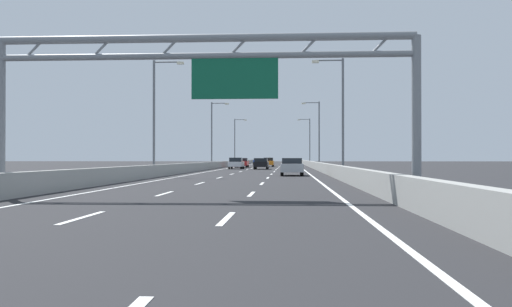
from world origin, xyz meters
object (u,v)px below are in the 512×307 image
object	(u,v)px
streetlamp_left_mid	(157,110)
blue_car	(258,161)
yellow_car	(260,161)
white_car	(236,163)
black_car	(261,164)
streetlamp_left_distant	(236,139)
orange_car	(269,162)
streetlamp_left_far	(213,131)
streetlamp_right_distant	(309,139)
streetlamp_right_mid	(340,109)
streetlamp_right_far	(317,130)
red_car	(242,163)
silver_car	(292,167)
sign_gantry	(208,72)

from	to	relation	value
streetlamp_left_mid	blue_car	size ratio (longest dim) A/B	2.04
yellow_car	streetlamp_left_mid	bearing A→B (deg)	-92.53
white_car	black_car	xyz separation A→B (m)	(3.43, -1.78, -0.03)
streetlamp_left_distant	orange_car	distance (m)	22.62
streetlamp_left_mid	streetlamp_left_far	xyz separation A→B (m)	(0.00, 33.73, 0.00)
streetlamp_left_mid	black_car	distance (m)	27.97
white_car	yellow_car	bearing A→B (deg)	89.93
streetlamp_right_distant	orange_car	world-z (taller)	streetlamp_right_distant
streetlamp_right_mid	streetlamp_right_far	size ratio (longest dim) A/B	1.00
red_car	streetlamp_left_far	bearing A→B (deg)	-121.13
streetlamp_right_distant	blue_car	distance (m)	14.94
streetlamp_right_far	streetlamp_right_distant	distance (m)	33.73
yellow_car	silver_car	size ratio (longest dim) A/B	1.10
streetlamp_right_mid	orange_car	size ratio (longest dim) A/B	2.03
streetlamp_left_far	streetlamp_right_far	distance (m)	14.93
streetlamp_right_far	blue_car	size ratio (longest dim) A/B	2.04
streetlamp_right_far	blue_car	xyz separation A→B (m)	(-10.89, 42.84, -4.66)
streetlamp_left_mid	blue_car	bearing A→B (deg)	86.98
silver_car	white_car	xyz separation A→B (m)	(-7.25, 26.72, 0.02)
yellow_car	black_car	bearing A→B (deg)	-86.89
yellow_car	silver_car	xyz separation A→B (m)	(7.17, -86.78, 0.03)
sign_gantry	streetlamp_right_far	distance (m)	57.05
streetlamp_left_mid	yellow_car	world-z (taller)	streetlamp_left_mid
streetlamp_right_distant	yellow_car	xyz separation A→B (m)	(-11.02, 20.99, -4.68)
orange_car	silver_car	xyz separation A→B (m)	(3.60, -44.96, -0.02)
streetlamp_right_mid	blue_car	size ratio (longest dim) A/B	2.04
yellow_car	white_car	world-z (taller)	white_car
streetlamp_left_far	black_car	xyz separation A→B (m)	(7.27, -7.12, -4.66)
orange_car	streetlamp_right_distant	bearing A→B (deg)	70.33
black_car	streetlamp_right_distant	bearing A→B (deg)	79.37
red_car	orange_car	bearing A→B (deg)	60.74
blue_car	yellow_car	bearing A→B (deg)	90.63
streetlamp_left_far	streetlamp_right_far	bearing A→B (deg)	0.00
red_car	black_car	distance (m)	13.61
streetlamp_left_mid	red_car	bearing A→B (deg)	84.80
streetlamp_right_far	yellow_car	xyz separation A→B (m)	(-11.02, 54.72, -4.68)
red_car	orange_car	size ratio (longest dim) A/B	0.99
streetlamp_left_far	yellow_car	size ratio (longest dim) A/B	2.08
streetlamp_right_distant	black_car	size ratio (longest dim) A/B	2.11
streetlamp_left_distant	red_car	bearing A→B (deg)	-82.57
yellow_car	silver_car	world-z (taller)	silver_car
red_car	blue_car	size ratio (longest dim) A/B	0.99
streetlamp_left_mid	streetlamp_right_far	bearing A→B (deg)	66.12
sign_gantry	white_car	size ratio (longest dim) A/B	3.84
black_car	sign_gantry	bearing A→B (deg)	-89.59
yellow_car	blue_car	bearing A→B (deg)	-89.37
streetlamp_left_distant	black_car	distance (m)	41.75
blue_car	white_car	world-z (taller)	white_car
red_car	silver_car	world-z (taller)	silver_car
streetlamp_right_far	silver_car	xyz separation A→B (m)	(-3.85, -32.06, -4.64)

